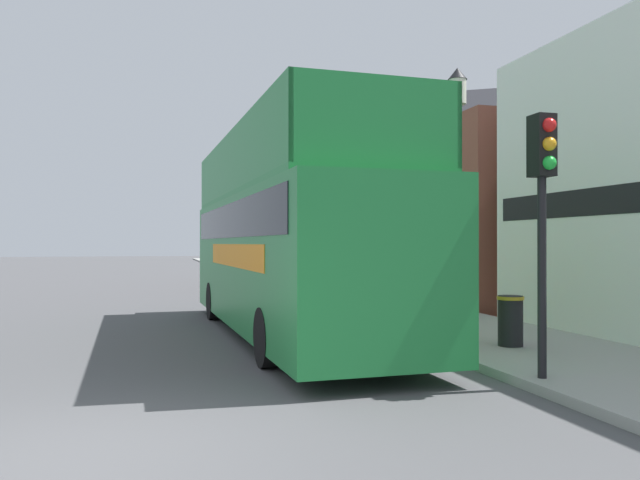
{
  "coord_description": "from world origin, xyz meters",
  "views": [
    {
      "loc": [
        0.67,
        -6.17,
        1.98
      ],
      "look_at": [
        3.96,
        6.01,
        2.05
      ],
      "focal_mm": 35.0,
      "sensor_mm": 36.0,
      "label": 1
    }
  ],
  "objects_px": {
    "traffic_signal": "(543,185)",
    "lamp_post_second": "(324,199)",
    "parked_car_ahead_of_bus": "(266,280)",
    "lamp_post_third": "(270,208)",
    "lamp_post_nearest": "(457,155)",
    "litter_bin": "(510,319)",
    "tour_bus": "(287,247)"
  },
  "relations": [
    {
      "from": "lamp_post_nearest",
      "to": "litter_bin",
      "type": "xyz_separation_m",
      "value": [
        0.83,
        -0.41,
        -2.97
      ]
    },
    {
      "from": "tour_bus",
      "to": "traffic_signal",
      "type": "bearing_deg",
      "value": -69.8
    },
    {
      "from": "lamp_post_second",
      "to": "lamp_post_nearest",
      "type": "bearing_deg",
      "value": -90.08
    },
    {
      "from": "traffic_signal",
      "to": "parked_car_ahead_of_bus",
      "type": "bearing_deg",
      "value": 96.03
    },
    {
      "from": "lamp_post_nearest",
      "to": "lamp_post_third",
      "type": "relative_size",
      "value": 0.99
    },
    {
      "from": "tour_bus",
      "to": "traffic_signal",
      "type": "height_order",
      "value": "tour_bus"
    },
    {
      "from": "traffic_signal",
      "to": "lamp_post_nearest",
      "type": "height_order",
      "value": "lamp_post_nearest"
    },
    {
      "from": "tour_bus",
      "to": "lamp_post_nearest",
      "type": "height_order",
      "value": "lamp_post_nearest"
    },
    {
      "from": "parked_car_ahead_of_bus",
      "to": "lamp_post_third",
      "type": "height_order",
      "value": "lamp_post_third"
    },
    {
      "from": "parked_car_ahead_of_bus",
      "to": "lamp_post_second",
      "type": "bearing_deg",
      "value": -36.9
    },
    {
      "from": "traffic_signal",
      "to": "tour_bus",
      "type": "bearing_deg",
      "value": 112.23
    },
    {
      "from": "lamp_post_third",
      "to": "litter_bin",
      "type": "bearing_deg",
      "value": -87.42
    },
    {
      "from": "lamp_post_third",
      "to": "litter_bin",
      "type": "relative_size",
      "value": 5.69
    },
    {
      "from": "tour_bus",
      "to": "lamp_post_third",
      "type": "bearing_deg",
      "value": 78.7
    },
    {
      "from": "traffic_signal",
      "to": "lamp_post_second",
      "type": "distance_m",
      "value": 12.16
    },
    {
      "from": "traffic_signal",
      "to": "lamp_post_second",
      "type": "relative_size",
      "value": 0.75
    },
    {
      "from": "lamp_post_third",
      "to": "tour_bus",
      "type": "bearing_deg",
      "value": -99.26
    },
    {
      "from": "tour_bus",
      "to": "litter_bin",
      "type": "relative_size",
      "value": 12.22
    },
    {
      "from": "lamp_post_second",
      "to": "litter_bin",
      "type": "relative_size",
      "value": 5.31
    },
    {
      "from": "tour_bus",
      "to": "lamp_post_nearest",
      "type": "relative_size",
      "value": 2.18
    },
    {
      "from": "traffic_signal",
      "to": "lamp_post_third",
      "type": "height_order",
      "value": "lamp_post_third"
    },
    {
      "from": "tour_bus",
      "to": "lamp_post_second",
      "type": "relative_size",
      "value": 2.3
    },
    {
      "from": "traffic_signal",
      "to": "lamp_post_nearest",
      "type": "bearing_deg",
      "value": 85.45
    },
    {
      "from": "lamp_post_third",
      "to": "litter_bin",
      "type": "height_order",
      "value": "lamp_post_third"
    },
    {
      "from": "tour_bus",
      "to": "traffic_signal",
      "type": "relative_size",
      "value": 3.06
    },
    {
      "from": "tour_bus",
      "to": "traffic_signal",
      "type": "xyz_separation_m",
      "value": [
        2.35,
        -5.74,
        0.88
      ]
    },
    {
      "from": "parked_car_ahead_of_bus",
      "to": "lamp_post_third",
      "type": "distance_m",
      "value": 8.57
    },
    {
      "from": "traffic_signal",
      "to": "lamp_post_third",
      "type": "relative_size",
      "value": 0.7
    },
    {
      "from": "tour_bus",
      "to": "parked_car_ahead_of_bus",
      "type": "height_order",
      "value": "tour_bus"
    },
    {
      "from": "lamp_post_third",
      "to": "litter_bin",
      "type": "xyz_separation_m",
      "value": [
        0.85,
        -18.89,
        -3.02
      ]
    },
    {
      "from": "lamp_post_nearest",
      "to": "lamp_post_second",
      "type": "distance_m",
      "value": 9.24
    },
    {
      "from": "parked_car_ahead_of_bus",
      "to": "traffic_signal",
      "type": "relative_size",
      "value": 1.23
    }
  ]
}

